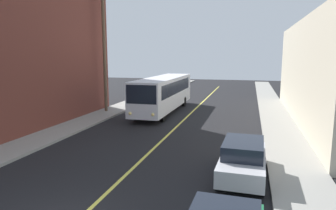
% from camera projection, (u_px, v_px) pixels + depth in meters
% --- Properties ---
extents(sidewalk_left, '(2.50, 90.00, 0.15)m').
position_uv_depth(sidewalk_left, '(54.00, 134.00, 19.84)').
color(sidewalk_left, gray).
rests_on(sidewalk_left, ground).
extents(sidewalk_right, '(2.50, 90.00, 0.15)m').
position_uv_depth(sidewalk_right, '(289.00, 152.00, 16.08)').
color(sidewalk_right, gray).
rests_on(sidewalk_right, ground).
extents(lane_stripe_center, '(0.16, 60.00, 0.01)m').
position_uv_depth(lane_stripe_center, '(179.00, 125.00, 22.73)').
color(lane_stripe_center, '#D8CC4C').
rests_on(lane_stripe_center, ground).
extents(city_bus, '(2.58, 12.16, 3.20)m').
position_uv_depth(city_bus, '(164.00, 92.00, 27.83)').
color(city_bus, silver).
rests_on(city_bus, ground).
extents(parked_car_silver, '(1.95, 4.46, 1.62)m').
position_uv_depth(parked_car_silver, '(243.00, 159.00, 12.78)').
color(parked_car_silver, '#B7B7BC').
rests_on(parked_car_silver, ground).
extents(utility_pole_mid, '(2.40, 0.28, 11.45)m').
position_uv_depth(utility_pole_mid, '(104.00, 41.00, 26.77)').
color(utility_pole_mid, brown).
rests_on(utility_pole_mid, sidewalk_left).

